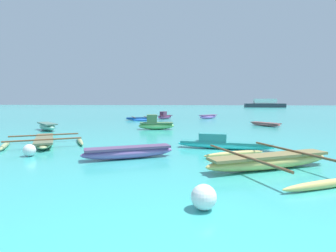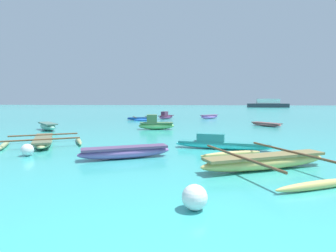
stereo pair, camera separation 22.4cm
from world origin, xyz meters
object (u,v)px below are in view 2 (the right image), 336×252
object	(u,v)px
moored_boat_5	(43,141)
moored_boat_9	(48,126)
moored_boat_7	(125,152)
moored_boat_8	(209,117)
moored_boat_2	(221,144)
mooring_buoy_2	(27,150)
moored_boat_3	(156,124)
mooring_buoy_0	(195,197)
distant_ferry	(268,104)
moored_boat_6	(141,118)
moored_boat_1	(166,116)
moored_boat_4	(266,124)
moored_boat_0	(266,162)

from	to	relation	value
moored_boat_5	moored_boat_9	bearing A→B (deg)	-179.68
moored_boat_7	moored_boat_8	bearing A→B (deg)	54.33
moored_boat_2	moored_boat_5	size ratio (longest dim) A/B	1.00
moored_boat_9	mooring_buoy_2	size ratio (longest dim) A/B	5.48
moored_boat_2	moored_boat_3	bearing A→B (deg)	128.67
moored_boat_7	mooring_buoy_0	world-z (taller)	mooring_buoy_0
moored_boat_8	mooring_buoy_2	world-z (taller)	moored_boat_8
moored_boat_2	mooring_buoy_0	xyz separation A→B (m)	(-0.86, -6.20, 0.01)
distant_ferry	mooring_buoy_0	bearing A→B (deg)	-104.02
moored_boat_9	moored_boat_6	bearing A→B (deg)	113.23
moored_boat_1	moored_boat_7	size ratio (longest dim) A/B	0.78
moored_boat_3	moored_boat_5	bearing A→B (deg)	-129.42
mooring_buoy_2	moored_boat_3	bearing A→B (deg)	72.13
moored_boat_8	mooring_buoy_0	bearing A→B (deg)	-134.32
moored_boat_4	moored_boat_7	world-z (taller)	moored_boat_7
moored_boat_9	moored_boat_8	bearing A→B (deg)	94.12
moored_boat_4	mooring_buoy_0	distance (m)	17.38
distant_ferry	moored_boat_7	bearing A→B (deg)	-106.53
moored_boat_5	moored_boat_6	size ratio (longest dim) A/B	1.05
mooring_buoy_2	moored_boat_7	bearing A→B (deg)	1.26
moored_boat_3	moored_boat_9	size ratio (longest dim) A/B	1.07
moored_boat_4	moored_boat_3	bearing A→B (deg)	-108.32
moored_boat_2	distant_ferry	bearing A→B (deg)	84.36
moored_boat_6	moored_boat_9	xyz separation A→B (m)	(-4.01, -10.15, 0.12)
moored_boat_0	mooring_buoy_0	xyz separation A→B (m)	(-1.95, -3.12, 0.01)
moored_boat_5	moored_boat_6	xyz separation A→B (m)	(0.71, 15.72, -0.02)
moored_boat_8	moored_boat_9	xyz separation A→B (m)	(-11.08, -12.90, 0.03)
moored_boat_5	distant_ferry	xyz separation A→B (m)	(26.52, 72.11, 0.88)
moored_boat_4	moored_boat_8	xyz separation A→B (m)	(-4.24, 8.01, 0.09)
moored_boat_8	moored_boat_4	bearing A→B (deg)	-104.50
distant_ferry	moored_boat_5	bearing A→B (deg)	-110.19
moored_boat_2	moored_boat_9	distance (m)	12.43
mooring_buoy_0	mooring_buoy_2	distance (m)	7.26
moored_boat_5	mooring_buoy_0	size ratio (longest dim) A/B	8.46
moored_boat_4	moored_boat_9	size ratio (longest dim) A/B	0.99
moored_boat_5	distant_ferry	world-z (taller)	distant_ferry
moored_boat_2	moored_boat_0	bearing A→B (deg)	-61.72
mooring_buoy_0	moored_boat_0	bearing A→B (deg)	58.05
moored_boat_5	moored_boat_7	world-z (taller)	moored_boat_7
moored_boat_9	distant_ferry	world-z (taller)	distant_ferry
moored_boat_1	mooring_buoy_2	bearing A→B (deg)	-159.55
moored_boat_7	distant_ferry	size ratio (longest dim) A/B	0.26
moored_boat_3	mooring_buoy_0	size ratio (longest dim) A/B	5.46
moored_boat_9	mooring_buoy_0	world-z (taller)	moored_boat_9
moored_boat_9	moored_boat_5	bearing A→B (deg)	-14.59
moored_boat_2	moored_boat_6	bearing A→B (deg)	123.31
moored_boat_7	mooring_buoy_2	size ratio (longest dim) A/B	7.07
moored_boat_4	moored_boat_6	world-z (taller)	moored_boat_6
moored_boat_2	moored_boat_4	xyz separation A→B (m)	(4.20, 10.43, -0.06)
moored_boat_3	moored_boat_8	xyz separation A→B (m)	(3.94, 11.46, -0.12)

